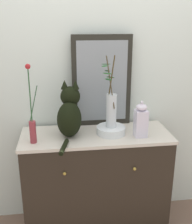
{
  "coord_description": "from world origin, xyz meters",
  "views": [
    {
      "loc": [
        -0.26,
        -1.99,
        1.75
      ],
      "look_at": [
        0.0,
        0.0,
        1.07
      ],
      "focal_mm": 44.94,
      "sensor_mm": 36.0,
      "label": 1
    }
  ],
  "objects": [
    {
      "name": "vase_slim_green",
      "position": [
        -0.47,
        -0.1,
        1.04
      ],
      "size": [
        0.08,
        0.05,
        0.57
      ],
      "color": "maroon",
      "rests_on": "sideboard"
    },
    {
      "name": "jar_lidded_porcelain",
      "position": [
        0.33,
        -0.08,
        1.01
      ],
      "size": [
        0.09,
        0.09,
        0.28
      ],
      "color": "white",
      "rests_on": "sideboard"
    },
    {
      "name": "cat_sitting",
      "position": [
        -0.2,
        0.0,
        1.06
      ],
      "size": [
        0.23,
        0.47,
        0.42
      ],
      "color": "black",
      "rests_on": "sideboard"
    },
    {
      "name": "vase_glass_clear",
      "position": [
        0.11,
        -0.01,
        1.1
      ],
      "size": [
        0.13,
        0.18,
        0.54
      ],
      "color": "silver",
      "rests_on": "bowl_porcelain"
    },
    {
      "name": "sideboard",
      "position": [
        0.0,
        -0.0,
        0.44
      ],
      "size": [
        1.16,
        0.47,
        0.89
      ],
      "color": "black",
      "rests_on": "ground_plane"
    },
    {
      "name": "mirror_leaning",
      "position": [
        0.07,
        0.2,
        1.26
      ],
      "size": [
        0.48,
        0.03,
        0.74
      ],
      "color": "black",
      "rests_on": "sideboard"
    },
    {
      "name": "wall_back",
      "position": [
        0.0,
        0.3,
        1.3
      ],
      "size": [
        4.4,
        0.08,
        2.6
      ],
      "primitive_type": "cube",
      "color": "white",
      "rests_on": "ground_plane"
    },
    {
      "name": "bowl_porcelain",
      "position": [
        0.12,
        -0.01,
        0.92
      ],
      "size": [
        0.22,
        0.22,
        0.06
      ],
      "primitive_type": "cylinder",
      "color": "white",
      "rests_on": "sideboard"
    }
  ]
}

